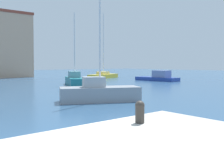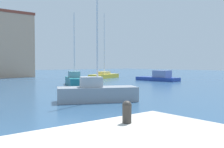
{
  "view_description": "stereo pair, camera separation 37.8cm",
  "coord_description": "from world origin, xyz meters",
  "px_view_note": "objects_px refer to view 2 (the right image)",
  "views": [
    {
      "loc": [
        -3.68,
        -6.54,
        2.56
      ],
      "look_at": [
        18.0,
        19.6,
        1.25
      ],
      "focal_mm": 41.94,
      "sensor_mm": 36.0,
      "label": 1
    },
    {
      "loc": [
        -3.39,
        -6.78,
        2.56
      ],
      "look_at": [
        18.0,
        19.6,
        1.25
      ],
      "focal_mm": 41.94,
      "sensor_mm": 36.0,
      "label": 2
    }
  ],
  "objects_px": {
    "mooring_bollard": "(127,111)",
    "sailboat_grey_distant_north": "(97,92)",
    "sailboat_yellow_far_left": "(104,75)",
    "motorboat_blue_behind_lamppost": "(159,77)",
    "sailboat_teal_distant_east": "(74,80)"
  },
  "relations": [
    {
      "from": "mooring_bollard",
      "to": "motorboat_blue_behind_lamppost",
      "type": "xyz_separation_m",
      "value": [
        26.26,
        21.66,
        -0.89
      ]
    },
    {
      "from": "sailboat_teal_distant_east",
      "to": "sailboat_grey_distant_north",
      "type": "xyz_separation_m",
      "value": [
        -5.85,
        -12.75,
        -0.02
      ]
    },
    {
      "from": "sailboat_yellow_far_left",
      "to": "sailboat_teal_distant_east",
      "type": "xyz_separation_m",
      "value": [
        -12.28,
        -10.18,
        0.14
      ]
    },
    {
      "from": "sailboat_yellow_far_left",
      "to": "sailboat_grey_distant_north",
      "type": "xyz_separation_m",
      "value": [
        -18.13,
        -22.93,
        0.12
      ]
    },
    {
      "from": "mooring_bollard",
      "to": "sailboat_yellow_far_left",
      "type": "distance_m",
      "value": 40.85
    },
    {
      "from": "mooring_bollard",
      "to": "motorboat_blue_behind_lamppost",
      "type": "relative_size",
      "value": 0.08
    },
    {
      "from": "mooring_bollard",
      "to": "sailboat_grey_distant_north",
      "type": "distance_m",
      "value": 11.68
    },
    {
      "from": "sailboat_teal_distant_east",
      "to": "motorboat_blue_behind_lamppost",
      "type": "distance_m",
      "value": 14.25
    },
    {
      "from": "sailboat_yellow_far_left",
      "to": "motorboat_blue_behind_lamppost",
      "type": "bearing_deg",
      "value": -80.14
    },
    {
      "from": "sailboat_yellow_far_left",
      "to": "sailboat_grey_distant_north",
      "type": "relative_size",
      "value": 1.36
    },
    {
      "from": "mooring_bollard",
      "to": "sailboat_yellow_far_left",
      "type": "height_order",
      "value": "sailboat_yellow_far_left"
    },
    {
      "from": "mooring_bollard",
      "to": "sailboat_grey_distant_north",
      "type": "bearing_deg",
      "value": 57.86
    },
    {
      "from": "sailboat_grey_distant_north",
      "to": "motorboat_blue_behind_lamppost",
      "type": "xyz_separation_m",
      "value": [
        20.06,
        11.79,
        -0.08
      ]
    },
    {
      "from": "mooring_bollard",
      "to": "sailboat_teal_distant_east",
      "type": "xyz_separation_m",
      "value": [
        12.05,
        22.62,
        -0.8
      ]
    },
    {
      "from": "mooring_bollard",
      "to": "sailboat_yellow_far_left",
      "type": "relative_size",
      "value": 0.05
    }
  ]
}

